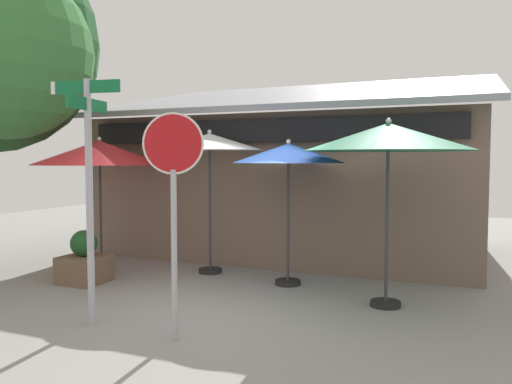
# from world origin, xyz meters

# --- Properties ---
(ground_plane) EXTENTS (28.00, 28.00, 0.10)m
(ground_plane) POSITION_xyz_m (0.00, 0.00, -0.05)
(ground_plane) COLOR gray
(cafe_building) EXTENTS (8.68, 5.72, 4.33)m
(cafe_building) POSITION_xyz_m (-0.61, 4.90, 1.63)
(cafe_building) COLOR #705B4C
(cafe_building) RESTS_ON ground
(street_sign_post) EXTENTS (0.96, 0.90, 3.18)m
(street_sign_post) POSITION_xyz_m (-1.33, -1.61, 1.95)
(street_sign_post) COLOR #A8AAB2
(street_sign_post) RESTS_ON ground
(stop_sign) EXTENTS (0.69, 0.27, 2.70)m
(stop_sign) POSITION_xyz_m (-0.02, -1.68, 1.87)
(stop_sign) COLOR #A8AAB2
(stop_sign) RESTS_ON ground
(patio_umbrella_crimson_left) EXTENTS (2.59, 2.59, 2.60)m
(patio_umbrella_crimson_left) POSITION_xyz_m (-3.53, 1.22, 2.28)
(patio_umbrella_crimson_left) COLOR black
(patio_umbrella_crimson_left) RESTS_ON ground
(patio_umbrella_ivory_center) EXTENTS (2.04, 2.04, 2.71)m
(patio_umbrella_ivory_center) POSITION_xyz_m (-1.34, 1.69, 2.45)
(patio_umbrella_ivory_center) COLOR black
(patio_umbrella_ivory_center) RESTS_ON ground
(patio_umbrella_royal_blue_right) EXTENTS (1.92, 1.92, 2.50)m
(patio_umbrella_royal_blue_right) POSITION_xyz_m (0.33, 1.39, 2.23)
(patio_umbrella_royal_blue_right) COLOR black
(patio_umbrella_royal_blue_right) RESTS_ON ground
(patio_umbrella_forest_green_far_right) EXTENTS (2.45, 2.45, 2.75)m
(patio_umbrella_forest_green_far_right) POSITION_xyz_m (2.09, 0.72, 2.46)
(patio_umbrella_forest_green_far_right) COLOR black
(patio_umbrella_forest_green_far_right) RESTS_ON ground
(sidewalk_planter) EXTENTS (0.73, 0.73, 0.93)m
(sidewalk_planter) POSITION_xyz_m (-3.00, 0.13, 0.37)
(sidewalk_planter) COLOR brown
(sidewalk_planter) RESTS_ON ground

